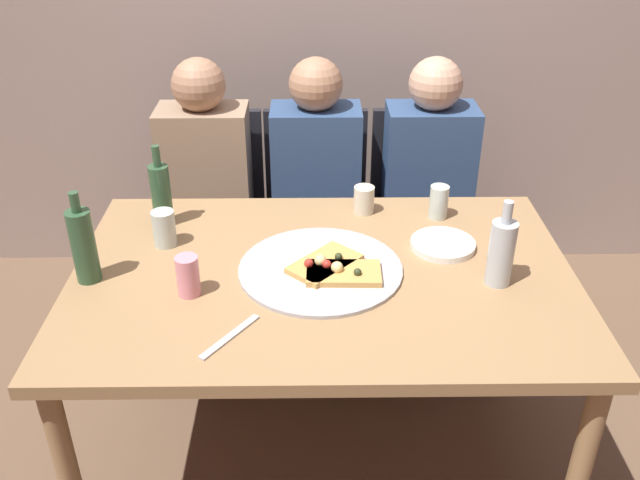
# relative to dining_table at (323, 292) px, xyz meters

# --- Properties ---
(ground_plane) EXTENTS (8.00, 8.00, 0.00)m
(ground_plane) POSITION_rel_dining_table_xyz_m (0.00, 0.00, -0.67)
(ground_plane) COLOR brown
(dining_table) EXTENTS (1.52, 1.00, 0.75)m
(dining_table) POSITION_rel_dining_table_xyz_m (0.00, 0.00, 0.00)
(dining_table) COLOR #99754C
(dining_table) RESTS_ON ground_plane
(pizza_tray) EXTENTS (0.50, 0.50, 0.01)m
(pizza_tray) POSITION_rel_dining_table_xyz_m (-0.01, 0.01, 0.08)
(pizza_tray) COLOR #ADADB2
(pizza_tray) RESTS_ON dining_table
(pizza_slice_last) EXTENTS (0.24, 0.25, 0.05)m
(pizza_slice_last) POSITION_rel_dining_table_xyz_m (0.00, 0.01, 0.10)
(pizza_slice_last) COLOR tan
(pizza_slice_last) RESTS_ON pizza_tray
(pizza_slice_extra) EXTENTS (0.22, 0.14, 0.05)m
(pizza_slice_extra) POSITION_rel_dining_table_xyz_m (0.06, -0.04, 0.10)
(pizza_slice_extra) COLOR tan
(pizza_slice_extra) RESTS_ON pizza_tray
(wine_bottle) EXTENTS (0.07, 0.07, 0.29)m
(wine_bottle) POSITION_rel_dining_table_xyz_m (-0.69, -0.03, 0.19)
(wine_bottle) COLOR #2D5133
(wine_bottle) RESTS_ON dining_table
(beer_bottle) EXTENTS (0.08, 0.08, 0.27)m
(beer_bottle) POSITION_rel_dining_table_xyz_m (0.51, -0.06, 0.18)
(beer_bottle) COLOR #B2BCC1
(beer_bottle) RESTS_ON dining_table
(water_bottle) EXTENTS (0.07, 0.07, 0.28)m
(water_bottle) POSITION_rel_dining_table_xyz_m (-0.54, 0.31, 0.19)
(water_bottle) COLOR #2D5133
(water_bottle) RESTS_ON dining_table
(tumbler_near) EXTENTS (0.06, 0.06, 0.12)m
(tumbler_near) POSITION_rel_dining_table_xyz_m (0.40, 0.35, 0.13)
(tumbler_near) COLOR #B7C6BC
(tumbler_near) RESTS_ON dining_table
(tumbler_far) EXTENTS (0.07, 0.07, 0.10)m
(tumbler_far) POSITION_rel_dining_table_xyz_m (0.15, 0.39, 0.12)
(tumbler_far) COLOR beige
(tumbler_far) RESTS_ON dining_table
(wine_glass) EXTENTS (0.07, 0.07, 0.12)m
(wine_glass) POSITION_rel_dining_table_xyz_m (-0.50, 0.17, 0.13)
(wine_glass) COLOR #B7C6BC
(wine_glass) RESTS_ON dining_table
(soda_can) EXTENTS (0.07, 0.07, 0.12)m
(soda_can) POSITION_rel_dining_table_xyz_m (-0.38, -0.11, 0.13)
(soda_can) COLOR pink
(soda_can) RESTS_ON dining_table
(plate_stack) EXTENTS (0.21, 0.21, 0.02)m
(plate_stack) POSITION_rel_dining_table_xyz_m (0.39, 0.14, 0.08)
(plate_stack) COLOR white
(plate_stack) RESTS_ON dining_table
(table_knife) EXTENTS (0.14, 0.19, 0.01)m
(table_knife) POSITION_rel_dining_table_xyz_m (-0.25, -0.32, 0.08)
(table_knife) COLOR #B7B7BC
(table_knife) RESTS_ON dining_table
(chair_left) EXTENTS (0.44, 0.44, 0.90)m
(chair_left) POSITION_rel_dining_table_xyz_m (-0.47, 0.90, -0.16)
(chair_left) COLOR black
(chair_left) RESTS_ON ground_plane
(chair_middle) EXTENTS (0.44, 0.44, 0.90)m
(chair_middle) POSITION_rel_dining_table_xyz_m (-0.01, 0.90, -0.16)
(chair_middle) COLOR black
(chair_middle) RESTS_ON ground_plane
(chair_right) EXTENTS (0.44, 0.44, 0.90)m
(chair_right) POSITION_rel_dining_table_xyz_m (0.45, 0.90, -0.16)
(chair_right) COLOR black
(chair_right) RESTS_ON ground_plane
(guest_in_sweater) EXTENTS (0.36, 0.56, 1.17)m
(guest_in_sweater) POSITION_rel_dining_table_xyz_m (-0.47, 0.75, -0.03)
(guest_in_sweater) COLOR #937A60
(guest_in_sweater) RESTS_ON ground_plane
(guest_in_beanie) EXTENTS (0.36, 0.56, 1.17)m
(guest_in_beanie) POSITION_rel_dining_table_xyz_m (-0.01, 0.75, -0.03)
(guest_in_beanie) COLOR navy
(guest_in_beanie) RESTS_ON ground_plane
(guest_by_wall) EXTENTS (0.36, 0.56, 1.17)m
(guest_by_wall) POSITION_rel_dining_table_xyz_m (0.45, 0.75, -0.03)
(guest_by_wall) COLOR navy
(guest_by_wall) RESTS_ON ground_plane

